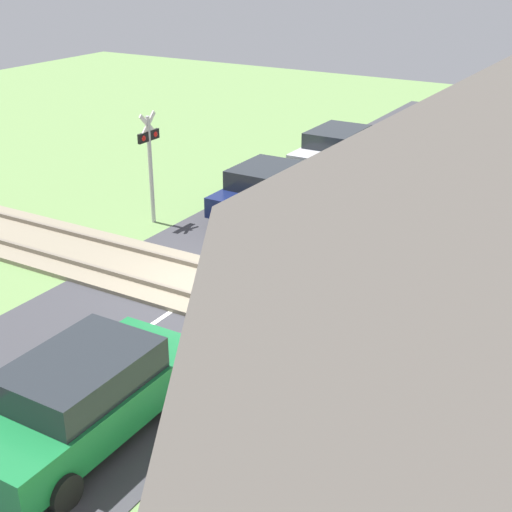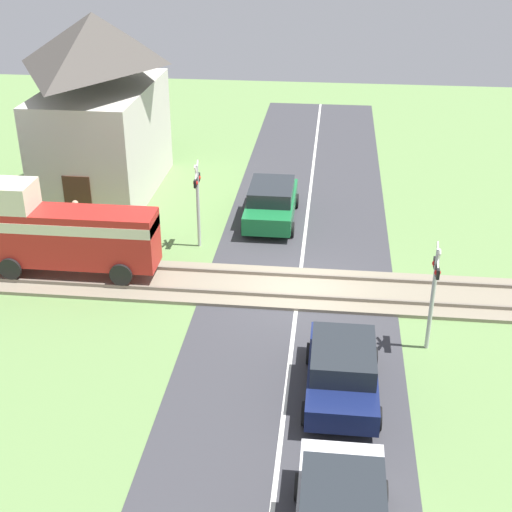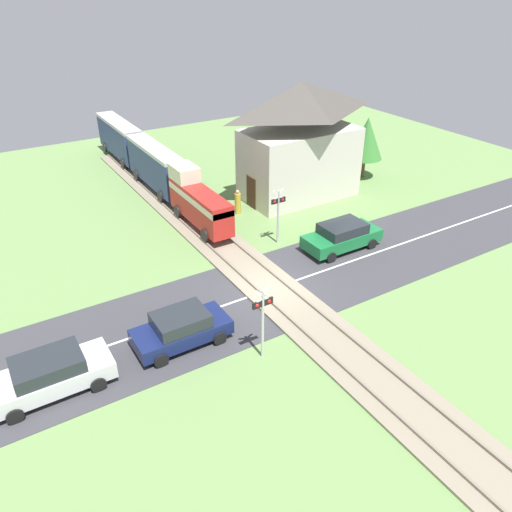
# 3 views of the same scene
# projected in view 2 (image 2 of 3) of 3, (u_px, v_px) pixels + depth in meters

# --- Properties ---
(ground_plane) EXTENTS (60.00, 60.00, 0.00)m
(ground_plane) POSITION_uv_depth(u_px,v_px,m) (298.00, 290.00, 23.80)
(ground_plane) COLOR #66894C
(road_surface) EXTENTS (48.00, 6.40, 0.02)m
(road_surface) POSITION_uv_depth(u_px,v_px,m) (298.00, 290.00, 23.79)
(road_surface) COLOR #38383D
(road_surface) RESTS_ON ground_plane
(track_bed) EXTENTS (2.80, 48.00, 0.24)m
(track_bed) POSITION_uv_depth(u_px,v_px,m) (298.00, 288.00, 23.77)
(track_bed) COLOR gray
(track_bed) RESTS_ON ground_plane
(car_near_crossing) EXTENTS (4.02, 1.96, 1.49)m
(car_near_crossing) POSITION_uv_depth(u_px,v_px,m) (342.00, 369.00, 18.51)
(car_near_crossing) COLOR #141E4C
(car_near_crossing) RESTS_ON ground_plane
(car_far_side) EXTENTS (4.48, 2.03, 1.55)m
(car_far_side) POSITION_uv_depth(u_px,v_px,m) (271.00, 202.00, 28.57)
(car_far_side) COLOR #197038
(car_far_side) RESTS_ON ground_plane
(crossing_signal_west_approach) EXTENTS (0.90, 0.18, 3.31)m
(crossing_signal_west_approach) POSITION_uv_depth(u_px,v_px,m) (434.00, 284.00, 19.82)
(crossing_signal_west_approach) COLOR #B7B7B7
(crossing_signal_west_approach) RESTS_ON ground_plane
(crossing_signal_east_approach) EXTENTS (0.90, 0.18, 3.31)m
(crossing_signal_east_approach) POSITION_uv_depth(u_px,v_px,m) (198.00, 194.00, 25.87)
(crossing_signal_east_approach) COLOR #B7B7B7
(crossing_signal_east_approach) RESTS_ON ground_plane
(station_building) EXTENTS (8.11, 4.52, 7.65)m
(station_building) POSITION_uv_depth(u_px,v_px,m) (101.00, 108.00, 30.10)
(station_building) COLOR beige
(station_building) RESTS_ON ground_plane
(pedestrian_by_station) EXTENTS (0.40, 0.40, 1.60)m
(pedestrian_by_station) POSITION_uv_depth(u_px,v_px,m) (77.00, 222.00, 27.01)
(pedestrian_by_station) COLOR gold
(pedestrian_by_station) RESTS_ON ground_plane
(tree_by_station) EXTENTS (2.50, 2.50, 4.52)m
(tree_by_station) POSITION_uv_depth(u_px,v_px,m) (134.00, 90.00, 36.03)
(tree_by_station) COLOR brown
(tree_by_station) RESTS_ON ground_plane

